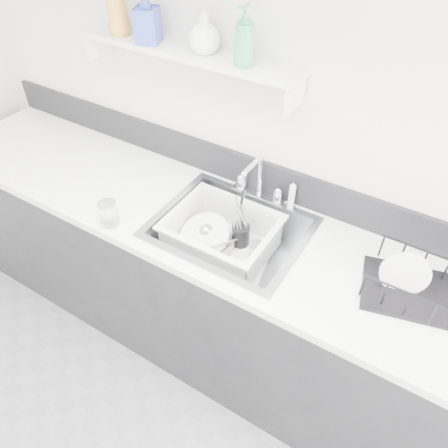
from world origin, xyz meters
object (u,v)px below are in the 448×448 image
Objects in this scene: sink at (230,243)px; wash_tub at (222,236)px; counter_run at (229,296)px; dish_rack at (416,282)px.

sink is 1.39× the size of wash_tub.
sink reaches higher than counter_run.
sink is 0.05m from wash_tub.
dish_rack reaches higher than wash_tub.
wash_tub is 1.31× the size of dish_rack.
dish_rack is at bearing 2.86° from wash_tub.
dish_rack is at bearing 3.59° from sink.
counter_run is 0.37m from sink.
dish_rack reaches higher than sink.
dish_rack is (0.74, 0.05, 0.15)m from sink.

